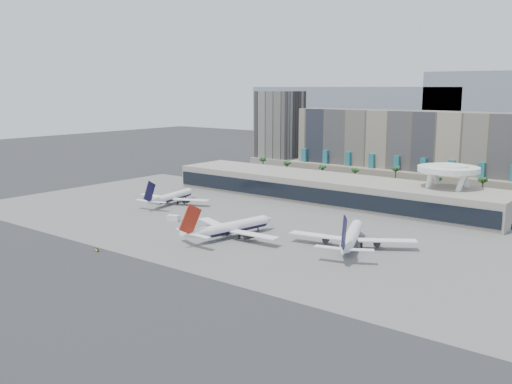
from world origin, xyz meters
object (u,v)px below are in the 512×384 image
Objects in this scene: airliner_left at (171,197)px; service_vehicle_a at (174,218)px; airliner_centre at (232,227)px; service_vehicle_b at (184,233)px; airliner_right at (351,237)px; taxiway_sign at (97,250)px.

service_vehicle_a is at bearing -53.34° from airliner_left.
airliner_centre is 18.19m from service_vehicle_b.
service_vehicle_b is at bearing -50.16° from airliner_left.
airliner_right is 78.14m from service_vehicle_a.
service_vehicle_b is (-15.49, -9.06, -2.98)m from airliner_centre.
airliner_left is at bearing 144.25° from service_vehicle_b.
airliner_right is at bearing -18.72° from airliner_left.
airliner_right is 18.67× the size of taxiway_sign.
airliner_centre is at bearing 178.23° from airliner_right.
service_vehicle_b is at bearing -178.79° from airliner_right.
airliner_right is 61.91m from service_vehicle_b.
service_vehicle_a is 48.58m from taxiway_sign.
service_vehicle_a is at bearing 148.78° from service_vehicle_b.
airliner_left is at bearing 150.66° from airliner_right.
service_vehicle_a is at bearing 165.61° from airliner_right.
service_vehicle_a is at bearing -178.13° from airliner_centre.
service_vehicle_b reaches higher than taxiway_sign.
airliner_centre is 48.54m from taxiway_sign.
airliner_centre is at bearing 72.73° from taxiway_sign.
airliner_left is at bearing 121.76° from service_vehicle_a.
airliner_left reaches higher than service_vehicle_a.
airliner_left reaches higher than taxiway_sign.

